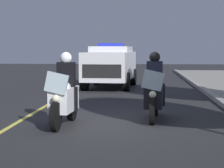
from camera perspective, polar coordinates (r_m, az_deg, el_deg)
ground_plane at (r=10.80m, az=-0.13°, el=-4.92°), size 80.00×80.00×0.00m
lane_stripe_center at (r=11.19m, az=-11.82°, el=-4.65°), size 48.00×0.12×0.01m
police_motorcycle_lead_left at (r=10.18m, az=-6.28°, el=-1.56°), size 2.14×0.62×1.72m
police_motorcycle_lead_right at (r=11.00m, az=5.55°, el=-1.08°), size 2.14×0.62×1.72m
police_suv at (r=20.06m, az=-0.19°, el=2.58°), size 5.02×2.36×2.05m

